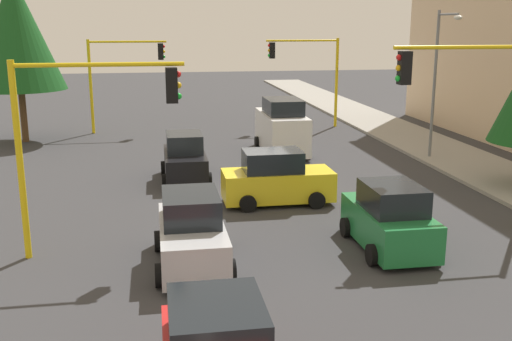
{
  "coord_description": "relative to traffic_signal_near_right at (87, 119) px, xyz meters",
  "views": [
    {
      "loc": [
        22.74,
        -3.85,
        6.4
      ],
      "look_at": [
        1.74,
        -0.3,
        1.2
      ],
      "focal_mm": 42.34,
      "sensor_mm": 36.0,
      "label": 1
    }
  ],
  "objects": [
    {
      "name": "traffic_signal_far_right",
      "position": [
        -20.0,
        -0.0,
        0.02
      ],
      "size": [
        0.36,
        4.59,
        5.51
      ],
      "color": "yellow",
      "rests_on": "ground"
    },
    {
      "name": "car_silver",
      "position": [
        1.28,
        2.68,
        -2.99
      ],
      "size": [
        3.99,
        2.02,
        1.98
      ],
      "color": "#B2B5BA",
      "rests_on": "ground"
    },
    {
      "name": "street_lamp_curbside",
      "position": [
        -9.61,
        14.87,
        0.46
      ],
      "size": [
        2.15,
        0.28,
        7.0
      ],
      "color": "slate",
      "rests_on": "ground"
    },
    {
      "name": "ground_plane",
      "position": [
        -6.0,
        5.67,
        -3.89
      ],
      "size": [
        120.0,
        120.0,
        0.0
      ],
      "primitive_type": "plane",
      "color": "#353538"
    },
    {
      "name": "delivery_van_white",
      "position": [
        -12.61,
        8.11,
        -2.61
      ],
      "size": [
        4.8,
        2.22,
        2.77
      ],
      "color": "white",
      "rests_on": "ground"
    },
    {
      "name": "traffic_signal_near_left",
      "position": [
        0.0,
        11.39,
        0.26
      ],
      "size": [
        0.36,
        4.59,
        5.87
      ],
      "color": "yellow",
      "rests_on": "ground"
    },
    {
      "name": "car_green",
      "position": [
        1.04,
        8.39,
        -2.99
      ],
      "size": [
        3.74,
        2.02,
        1.98
      ],
      "color": "#1E7238",
      "rests_on": "ground"
    },
    {
      "name": "traffic_signal_far_left",
      "position": [
        -20.0,
        11.34,
        0.03
      ],
      "size": [
        0.36,
        4.59,
        5.53
      ],
      "color": "yellow",
      "rests_on": "ground"
    },
    {
      "name": "traffic_signal_near_right",
      "position": [
        0.0,
        0.0,
        0.0
      ],
      "size": [
        0.36,
        4.59,
        5.48
      ],
      "color": "yellow",
      "rests_on": "ground"
    },
    {
      "name": "car_yellow",
      "position": [
        -4.0,
        6.08,
        -2.99
      ],
      "size": [
        1.97,
        3.98,
        1.98
      ],
      "color": "yellow",
      "rests_on": "ground"
    },
    {
      "name": "sidewalk_kerb",
      "position": [
        -11.0,
        16.17,
        -3.81
      ],
      "size": [
        80.0,
        4.0,
        0.15
      ],
      "primitive_type": "cube",
      "color": "gray",
      "rests_on": "ground"
    },
    {
      "name": "tree_opposite_side",
      "position": [
        -18.0,
        -5.33,
        2.07
      ],
      "size": [
        4.93,
        4.93,
        9.05
      ],
      "color": "brown",
      "rests_on": "ground"
    },
    {
      "name": "car_black",
      "position": [
        -7.9,
        2.98,
        -2.99
      ],
      "size": [
        3.76,
        1.97,
        1.98
      ],
      "color": "black",
      "rests_on": "ground"
    }
  ]
}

